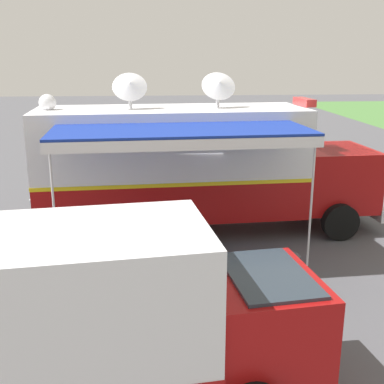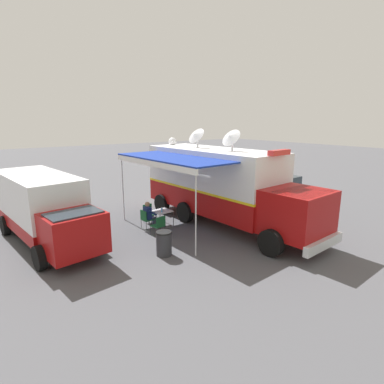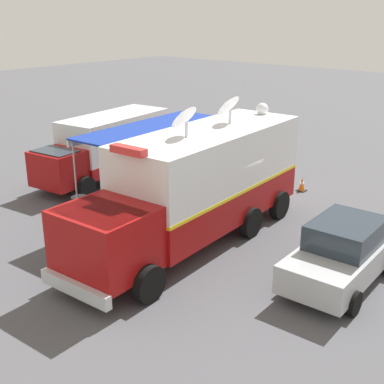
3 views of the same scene
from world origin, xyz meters
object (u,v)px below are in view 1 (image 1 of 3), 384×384
Objects in this scene: folding_chair_spare_by_truck at (195,259)px; car_behind_truck at (175,165)px; folding_table at (149,241)px; trash_bin at (285,276)px; folding_chair_beside_table at (112,253)px; command_truck at (199,164)px; seated_responder at (144,252)px; folding_chair_at_table at (144,262)px; support_truck at (54,325)px; water_bottle at (156,236)px.

car_behind_truck is at bearing -179.49° from folding_chair_spare_by_truck.
car_behind_truck is at bearing 172.61° from folding_table.
trash_bin reaches higher than folding_chair_spare_by_truck.
car_behind_truck is (-7.46, 1.79, 0.37)m from folding_chair_beside_table.
car_behind_truck reaches higher than folding_table.
command_truck is 3.66m from seated_responder.
command_truck is 3.55m from folding_chair_spare_by_truck.
trash_bin is at bearing 12.00° from car_behind_truck.
folding_chair_beside_table is at bearing -126.84° from folding_chair_at_table.
support_truck is at bearing -15.69° from folding_chair_at_table.
folding_table is 7.28m from car_behind_truck.
folding_chair_spare_by_truck is at bearing 52.40° from water_bottle.
folding_chair_spare_by_truck is at bearing 92.07° from folding_chair_at_table.
folding_table is at bearing 105.81° from folding_chair_beside_table.
trash_bin is (0.86, 1.81, -0.06)m from folding_chair_spare_by_truck.
trash_bin is at bearing 19.19° from command_truck.
folding_table is 3.77× the size of water_bottle.
water_bottle is at bearing 158.77° from folding_chair_at_table.
command_truck is 11.05× the size of folding_chair_at_table.
folding_chair_at_table is 8.09m from car_behind_truck.
seated_responder is (-0.19, -0.01, 0.14)m from folding_chair_at_table.
folding_chair_spare_by_truck is 1.14m from seated_responder.
car_behind_truck reaches higher than folding_chair_spare_by_truck.
water_bottle reaches higher than folding_table.
folding_table is 0.12× the size of support_truck.
support_truck reaches higher than folding_table.
trash_bin is 0.13× the size of support_truck.
water_bottle is (0.11, 0.16, 0.16)m from folding_table.
water_bottle is 4.88m from support_truck.
folding_table is 0.68× the size of seated_responder.
command_truck is at bearing 173.15° from folding_chair_spare_by_truck.
folding_table is at bearing -123.87° from water_bottle.
support_truck is (4.52, -0.37, 0.87)m from folding_chair_beside_table.
trash_bin is (1.38, 3.67, -0.06)m from folding_chair_beside_table.
command_truck is 11.05× the size of folding_chair_beside_table.
support_truck reaches higher than folding_chair_beside_table.
folding_chair_at_table and folding_chair_spare_by_truck have the same top height.
command_truck is at bearing 140.27° from folding_chair_beside_table.
folding_chair_beside_table is 0.20× the size of car_behind_truck.
car_behind_truck reaches higher than seated_responder.
folding_chair_beside_table is 7.68m from car_behind_truck.
folding_chair_at_table is 0.20× the size of car_behind_truck.
folding_chair_spare_by_truck is at bearing 0.51° from car_behind_truck.
command_truck is 10.57× the size of trash_bin.
folding_chair_spare_by_truck is at bearing 82.46° from seated_responder.
car_behind_truck is (-11.98, 2.15, -0.51)m from support_truck.
seated_responder is (3.07, -1.51, -1.30)m from command_truck.
folding_table is 0.62m from seated_responder.
trash_bin is 0.21× the size of car_behind_truck.
support_truck is at bearing -14.33° from folding_table.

